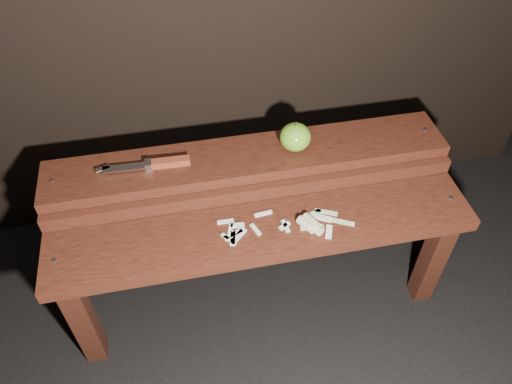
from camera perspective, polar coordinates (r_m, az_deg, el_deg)
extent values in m
plane|color=black|center=(1.75, 0.40, -11.69)|extent=(60.00, 60.00, 0.00)
cube|color=black|center=(1.56, -19.10, -13.74)|extent=(0.06, 0.06, 0.38)
cube|color=black|center=(1.70, 19.49, -7.30)|extent=(0.06, 0.06, 0.38)
cube|color=#3C180E|center=(1.40, 0.91, -4.61)|extent=(1.20, 0.20, 0.04)
cylinder|color=slate|center=(1.41, -22.05, -7.25)|extent=(0.01, 0.01, 0.00)
cylinder|color=slate|center=(1.56, 21.40, -0.62)|extent=(0.01, 0.01, 0.00)
cube|color=black|center=(1.71, -19.08, -4.43)|extent=(0.06, 0.06, 0.46)
cube|color=black|center=(1.83, 15.88, 0.74)|extent=(0.06, 0.06, 0.46)
cube|color=#3C180E|center=(1.44, -0.04, -0.14)|extent=(1.20, 0.02, 0.05)
cube|color=#3C180E|center=(1.49, -0.85, 3.79)|extent=(1.20, 0.18, 0.04)
cylinder|color=slate|center=(1.51, -22.29, 1.22)|extent=(0.01, 0.01, 0.00)
cylinder|color=slate|center=(1.65, 18.78, 6.76)|extent=(0.01, 0.01, 0.00)
ellipsoid|color=#60961E|center=(1.47, 4.51, 6.28)|extent=(0.09, 0.09, 0.08)
cylinder|color=#382314|center=(1.44, 4.62, 7.73)|extent=(0.01, 0.01, 0.01)
cube|color=maroon|center=(1.45, -9.69, 3.36)|extent=(0.11, 0.03, 0.02)
cube|color=silver|center=(1.46, -12.20, 3.05)|extent=(0.02, 0.03, 0.02)
cube|color=silver|center=(1.47, -14.88, 2.71)|extent=(0.12, 0.03, 0.00)
cube|color=silver|center=(1.48, -17.14, 2.57)|extent=(0.04, 0.03, 0.00)
cube|color=beige|center=(1.35, -3.17, -5.42)|extent=(0.04, 0.05, 0.01)
cube|color=beige|center=(1.36, -1.96, -4.94)|extent=(0.05, 0.05, 0.01)
cube|color=beige|center=(1.41, 0.82, -2.49)|extent=(0.05, 0.02, 0.01)
cube|color=beige|center=(1.40, -3.52, -3.39)|extent=(0.05, 0.01, 0.01)
cube|color=beige|center=(1.36, -2.61, -4.88)|extent=(0.06, 0.04, 0.01)
cube|color=beige|center=(1.38, -2.13, -3.82)|extent=(0.04, 0.02, 0.01)
cube|color=beige|center=(1.41, 7.48, -2.92)|extent=(0.06, 0.04, 0.01)
cube|color=beige|center=(1.38, 3.39, -3.90)|extent=(0.02, 0.04, 0.01)
cube|color=beige|center=(1.37, -0.07, -4.30)|extent=(0.03, 0.04, 0.01)
cube|color=beige|center=(1.36, -2.66, -5.30)|extent=(0.02, 0.05, 0.01)
cube|color=beige|center=(1.38, 8.33, -4.52)|extent=(0.03, 0.05, 0.01)
cube|color=beige|center=(1.38, -2.91, -4.10)|extent=(0.02, 0.04, 0.01)
cube|color=beige|center=(1.38, 3.29, -3.87)|extent=(0.04, 0.03, 0.01)
cylinder|color=#C9BB8C|center=(1.38, 6.66, -3.92)|extent=(0.05, 0.06, 0.03)
cylinder|color=#C9BB8C|center=(1.38, 5.78, -3.73)|extent=(0.05, 0.06, 0.03)
cylinder|color=#C9BB8C|center=(1.39, 6.38, -3.42)|extent=(0.05, 0.06, 0.03)
cube|color=#BCC988|center=(1.39, 6.42, -4.06)|extent=(0.07, 0.02, 0.00)
cube|color=#BCC988|center=(1.41, 9.91, -3.40)|extent=(0.06, 0.04, 0.00)
cube|color=#BCC988|center=(1.42, 6.32, -2.56)|extent=(0.07, 0.03, 0.00)
cube|color=#BCC988|center=(1.43, 8.00, -2.30)|extent=(0.06, 0.04, 0.00)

